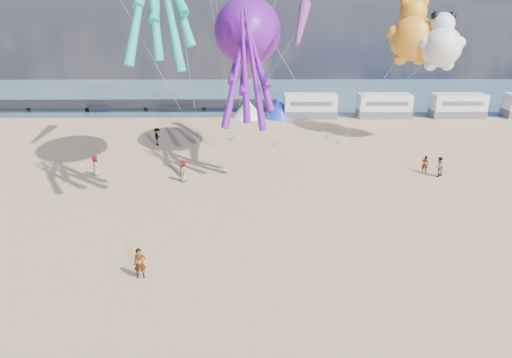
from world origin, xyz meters
The scene contains 24 objects.
ground centered at (0.00, 0.00, 0.00)m, with size 120.00×120.00×0.00m, color tan.
water centered at (0.00, 55.00, 0.02)m, with size 120.00×120.00×0.00m, color #3E6076.
pier centered at (-28.00, 44.00, 1.00)m, with size 60.00×3.00×0.50m, color black.
motorhome_0 centered at (6.00, 40.00, 1.50)m, with size 6.60×2.50×3.00m, color silver.
motorhome_1 centered at (15.50, 40.00, 1.50)m, with size 6.60×2.50×3.00m, color silver.
motorhome_2 centered at (25.00, 40.00, 1.50)m, with size 6.60×2.50×3.00m, color silver.
tent_white centered at (-2.00, 40.00, 1.20)m, with size 4.00×4.00×2.40m, color white.
tent_blue centered at (2.00, 40.00, 1.20)m, with size 4.00×4.00×2.40m, color #1933CC.
standing_person centered at (-7.49, 3.65, 0.89)m, with size 0.65×0.43×1.78m, color tan.
beachgoer_0 centered at (-14.82, 19.24, 0.89)m, with size 0.65×0.42×1.77m, color #7F6659.
beachgoer_2 centered at (-11.26, 28.09, 0.93)m, with size 0.90×0.70×1.85m, color #7F6659.
beachgoer_5 centered at (13.65, 19.72, 0.78)m, with size 1.45×0.46×1.56m, color #7F6659.
beachgoer_6 centered at (-7.14, 17.83, 0.92)m, with size 0.67×0.44×1.84m, color #7F6659.
beachgoer_7 centered at (14.51, 18.83, 0.87)m, with size 0.85×0.55×1.74m, color #7F6659.
sandbag_a centered at (-6.65, 26.94, 0.11)m, with size 0.50×0.35×0.22m, color gray.
sandbag_b centered at (1.07, 27.95, 0.11)m, with size 0.50×0.35×0.22m, color gray.
sandbag_c centered at (7.81, 28.47, 0.11)m, with size 0.50×0.35×0.22m, color gray.
sandbag_d centered at (6.94, 30.18, 0.11)m, with size 0.50×0.35×0.22m, color gray.
sandbag_e centered at (-3.54, 29.75, 0.11)m, with size 0.50×0.35×0.22m, color gray.
kite_octopus_purple centered at (-1.80, 24.76, 11.54)m, with size 4.70×10.96×12.53m, color #641094, non-canonical shape.
kite_panda centered at (16.94, 27.97, 9.86)m, with size 4.62×4.35×6.53m, color white, non-canonical shape.
kite_teddy_orange centered at (14.72, 30.09, 10.56)m, with size 5.42×5.10×7.66m, color orange, non-canonical shape.
windsock_mid centered at (-0.35, 28.68, 11.94)m, with size 1.00×5.14×5.14m, color red, non-canonical shape.
windsock_right centered at (2.28, 18.13, 12.48)m, with size 0.90×5.50×5.50m, color red, non-canonical shape.
Camera 1 is at (-1.40, -17.58, 14.13)m, focal length 32.00 mm.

